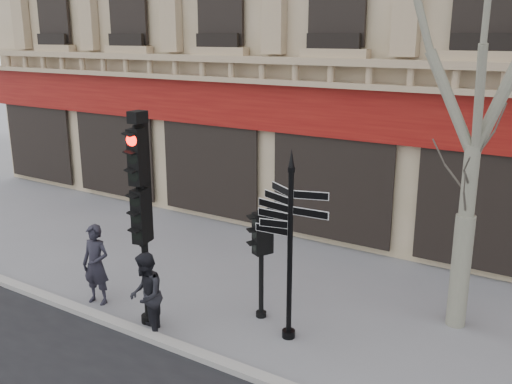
% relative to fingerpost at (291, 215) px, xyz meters
% --- Properties ---
extents(ground, '(80.00, 80.00, 0.00)m').
position_rel_fingerpost_xyz_m(ground, '(-1.50, -0.08, -2.42)').
color(ground, slate).
rests_on(ground, ground).
extents(kerb, '(80.00, 0.25, 0.12)m').
position_rel_fingerpost_xyz_m(kerb, '(-1.50, -1.48, -2.36)').
color(kerb, gray).
rests_on(kerb, ground).
extents(fingerpost, '(1.66, 1.66, 3.60)m').
position_rel_fingerpost_xyz_m(fingerpost, '(0.00, 0.00, 0.00)').
color(fingerpost, black).
rests_on(fingerpost, ground).
extents(traffic_signal_main, '(0.52, 0.42, 4.18)m').
position_rel_fingerpost_xyz_m(traffic_signal_main, '(-2.61, -1.00, 0.22)').
color(traffic_signal_main, black).
rests_on(traffic_signal_main, ground).
extents(traffic_signal_secondary, '(0.45, 0.40, 2.22)m').
position_rel_fingerpost_xyz_m(traffic_signal_secondary, '(-0.87, 0.40, -0.87)').
color(traffic_signal_secondary, black).
rests_on(traffic_signal_secondary, ground).
extents(pedestrian_a, '(0.69, 0.52, 1.72)m').
position_rel_fingerpost_xyz_m(pedestrian_a, '(-4.10, -0.94, -1.56)').
color(pedestrian_a, black).
rests_on(pedestrian_a, ground).
extents(pedestrian_b, '(0.97, 1.01, 1.64)m').
position_rel_fingerpost_xyz_m(pedestrian_b, '(-2.27, -1.38, -1.60)').
color(pedestrian_b, black).
rests_on(pedestrian_b, ground).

